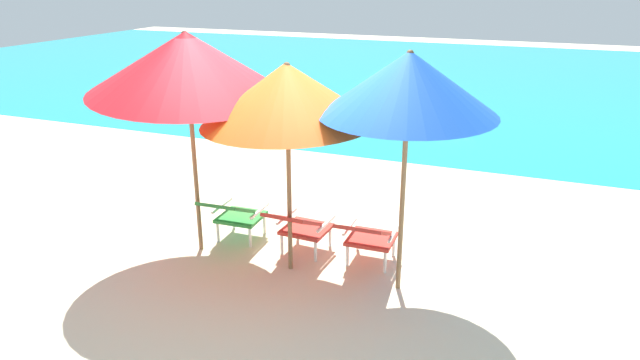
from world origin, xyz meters
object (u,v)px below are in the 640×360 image
(lounge_chair_center, at_px, (300,225))
(beach_umbrella_right, at_px, (409,84))
(beach_umbrella_left, at_px, (187,63))
(beach_umbrella_center, at_px, (287,94))
(swim_buoy, at_px, (439,124))
(lounge_chair_left, at_px, (234,213))
(lounge_chair_right, at_px, (368,235))

(lounge_chair_center, xyz_separation_m, beach_umbrella_right, (1.25, -0.27, 1.77))
(beach_umbrella_left, height_order, beach_umbrella_center, beach_umbrella_left)
(lounge_chair_center, distance_m, beach_umbrella_left, 2.20)
(swim_buoy, distance_m, beach_umbrella_right, 7.10)
(beach_umbrella_center, bearing_deg, swim_buoy, 86.59)
(lounge_chair_left, relative_size, lounge_chair_right, 1.01)
(lounge_chair_center, bearing_deg, lounge_chair_right, 1.98)
(lounge_chair_left, relative_size, beach_umbrella_right, 0.36)
(swim_buoy, distance_m, lounge_chair_right, 6.45)
(swim_buoy, height_order, beach_umbrella_center, beach_umbrella_center)
(beach_umbrella_center, bearing_deg, lounge_chair_center, 93.60)
(swim_buoy, xyz_separation_m, beach_umbrella_right, (0.83, -6.74, 2.08))
(lounge_chair_right, bearing_deg, lounge_chair_center, -178.02)
(beach_umbrella_left, xyz_separation_m, beach_umbrella_center, (1.21, -0.05, -0.23))
(lounge_chair_left, relative_size, beach_umbrella_left, 0.29)
(lounge_chair_right, bearing_deg, lounge_chair_left, -179.95)
(swim_buoy, relative_size, lounge_chair_center, 1.78)
(lounge_chair_right, bearing_deg, beach_umbrella_right, -34.32)
(swim_buoy, height_order, lounge_chair_left, lounge_chair_left)
(swim_buoy, relative_size, lounge_chair_left, 1.79)
(lounge_chair_left, bearing_deg, swim_buoy, 78.56)
(beach_umbrella_center, bearing_deg, beach_umbrella_right, 1.67)
(lounge_chair_left, height_order, beach_umbrella_right, beach_umbrella_right)
(lounge_chair_center, height_order, beach_umbrella_right, beach_umbrella_right)
(beach_umbrella_right, bearing_deg, lounge_chair_left, 172.02)
(lounge_chair_left, bearing_deg, lounge_chair_center, -1.74)
(lounge_chair_center, distance_m, lounge_chair_right, 0.81)
(lounge_chair_right, distance_m, beach_umbrella_left, 2.73)
(swim_buoy, bearing_deg, beach_umbrella_center, -93.41)
(swim_buoy, distance_m, lounge_chair_center, 6.48)
(swim_buoy, xyz_separation_m, beach_umbrella_left, (-1.61, -6.73, 2.13))
(lounge_chair_center, bearing_deg, swim_buoy, 86.26)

